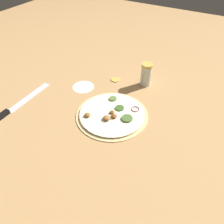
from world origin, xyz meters
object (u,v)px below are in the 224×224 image
object	(u,v)px
loose_cap	(116,79)
pizza	(112,114)
knife	(10,110)
spice_jar	(146,74)

from	to	relation	value
loose_cap	pizza	bearing A→B (deg)	26.43
knife	spice_jar	xyz separation A→B (m)	(-0.47, 0.41, 0.05)
loose_cap	spice_jar	bearing A→B (deg)	105.07
knife	loose_cap	distance (m)	0.50
pizza	knife	world-z (taller)	pizza
pizza	spice_jar	size ratio (longest dim) A/B	2.67
loose_cap	knife	bearing A→B (deg)	-31.76
knife	spice_jar	bearing A→B (deg)	-42.72
spice_jar	pizza	bearing A→B (deg)	-5.78
spice_jar	knife	bearing A→B (deg)	-41.17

